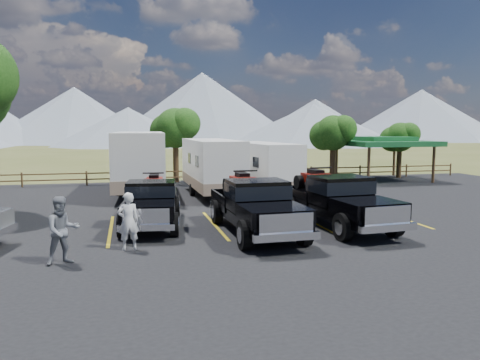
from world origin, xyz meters
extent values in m
plane|color=#4A5323|center=(0.00, 0.00, 0.00)|extent=(320.00, 320.00, 0.00)
cube|color=black|center=(0.00, 3.00, 0.02)|extent=(44.00, 34.00, 0.04)
cube|color=gold|center=(-6.00, 4.00, 0.04)|extent=(0.12, 5.50, 0.01)
cube|color=gold|center=(-2.00, 4.00, 0.04)|extent=(0.12, 5.50, 0.01)
cube|color=gold|center=(2.00, 4.00, 0.04)|extent=(0.12, 5.50, 0.01)
cube|color=gold|center=(6.00, 4.00, 0.04)|extent=(0.12, 5.50, 0.01)
cylinder|color=black|center=(9.00, 17.00, 1.40)|extent=(0.39, 0.39, 2.80)
sphere|color=#153F0F|center=(9.00, 17.00, 3.50)|extent=(2.52, 2.52, 2.52)
sphere|color=#153F0F|center=(9.54, 16.55, 3.77)|extent=(1.98, 1.98, 1.98)
sphere|color=#153F0F|center=(8.50, 17.40, 3.32)|extent=(2.16, 2.16, 2.16)
cylinder|color=black|center=(15.00, 18.00, 1.26)|extent=(0.38, 0.38, 2.52)
sphere|color=#153F0F|center=(15.00, 18.00, 3.15)|extent=(2.24, 2.24, 2.24)
sphere|color=#153F0F|center=(15.48, 17.60, 3.39)|extent=(1.76, 1.76, 1.76)
sphere|color=#153F0F|center=(14.55, 18.35, 2.99)|extent=(1.92, 1.92, 1.92)
cylinder|color=black|center=(-2.00, 19.00, 1.54)|extent=(0.41, 0.41, 3.08)
sphere|color=#153F0F|center=(-2.00, 19.00, 3.85)|extent=(2.80, 2.80, 2.80)
sphere|color=#153F0F|center=(-1.40, 18.50, 4.15)|extent=(2.20, 2.20, 2.20)
sphere|color=#153F0F|center=(-2.56, 19.44, 3.65)|extent=(2.40, 2.40, 2.40)
cylinder|color=brown|center=(-12.00, 18.50, 0.50)|extent=(0.12, 0.12, 1.00)
cylinder|color=brown|center=(-8.00, 18.50, 0.50)|extent=(0.12, 0.12, 1.00)
cylinder|color=brown|center=(-4.00, 18.50, 0.50)|extent=(0.12, 0.12, 1.00)
cylinder|color=brown|center=(0.00, 18.50, 0.50)|extent=(0.12, 0.12, 1.00)
cylinder|color=brown|center=(4.00, 18.50, 0.50)|extent=(0.12, 0.12, 1.00)
cylinder|color=brown|center=(8.00, 18.50, 0.50)|extent=(0.12, 0.12, 1.00)
cylinder|color=brown|center=(12.00, 18.50, 0.50)|extent=(0.12, 0.12, 1.00)
cylinder|color=brown|center=(16.00, 18.50, 0.50)|extent=(0.12, 0.12, 1.00)
cylinder|color=brown|center=(20.00, 18.50, 0.50)|extent=(0.12, 0.12, 1.00)
cube|color=brown|center=(2.00, 18.50, 0.45)|extent=(36.00, 0.06, 0.08)
cube|color=brown|center=(2.00, 18.50, 0.85)|extent=(36.00, 0.06, 0.08)
cylinder|color=brown|center=(10.50, 14.50, 1.30)|extent=(0.20, 0.20, 2.60)
cylinder|color=brown|center=(10.50, 19.50, 1.30)|extent=(0.20, 0.20, 2.60)
cylinder|color=brown|center=(15.50, 14.50, 1.30)|extent=(0.20, 0.20, 2.60)
cylinder|color=brown|center=(15.50, 19.50, 1.30)|extent=(0.20, 0.20, 2.60)
cube|color=#1A5C2D|center=(13.00, 17.00, 2.75)|extent=(6.20, 6.20, 0.35)
cube|color=#1A5C2D|center=(13.00, 17.00, 3.05)|extent=(3.50, 3.50, 0.35)
cone|color=gray|center=(-18.00, 112.00, 7.00)|extent=(44.00, 44.00, 14.00)
cone|color=gray|center=(14.00, 108.00, 9.00)|extent=(52.00, 52.00, 18.00)
cone|color=gray|center=(48.00, 114.00, 6.00)|extent=(40.00, 40.00, 12.00)
cone|color=gray|center=(80.00, 110.00, 7.50)|extent=(50.00, 50.00, 15.00)
cone|color=gray|center=(-5.00, 87.00, 4.00)|extent=(32.00, 32.00, 8.00)
cone|color=gray|center=(35.00, 84.00, 4.50)|extent=(40.00, 40.00, 9.00)
cube|color=black|center=(-4.43, 4.42, 0.65)|extent=(2.41, 5.69, 0.35)
cube|color=black|center=(-4.64, 2.57, 1.01)|extent=(2.05, 1.95, 0.48)
cube|color=black|center=(-4.44, 4.31, 1.35)|extent=(1.98, 1.71, 0.97)
cube|color=black|center=(-4.44, 4.31, 1.49)|extent=(2.03, 1.77, 0.44)
cube|color=black|center=(-4.22, 6.15, 0.92)|extent=(2.12, 2.53, 0.53)
cube|color=silver|center=(-4.76, 1.59, 0.96)|extent=(1.55, 0.26, 0.53)
cube|color=silver|center=(-4.76, 1.53, 0.59)|extent=(1.91, 0.39, 0.21)
cube|color=silver|center=(-4.09, 7.31, 0.59)|extent=(1.90, 0.37, 0.21)
cylinder|color=black|center=(-5.55, 2.62, 0.48)|extent=(0.39, 0.90, 0.87)
cylinder|color=black|center=(-3.74, 2.41, 0.48)|extent=(0.39, 0.90, 0.87)
cylinder|color=black|center=(-5.11, 6.43, 0.48)|extent=(0.39, 0.90, 0.87)
cylinder|color=black|center=(-3.30, 6.22, 0.48)|extent=(0.39, 0.90, 0.87)
cube|color=maroon|center=(-4.22, 6.15, 1.57)|extent=(0.82, 1.33, 0.34)
cube|color=black|center=(-4.22, 6.15, 1.81)|extent=(0.47, 0.77, 0.17)
cube|color=maroon|center=(-4.29, 5.62, 1.67)|extent=(0.81, 0.43, 0.21)
cylinder|color=black|center=(-4.28, 5.72, 2.01)|extent=(0.87, 0.16, 0.06)
cylinder|color=black|center=(-4.72, 5.67, 1.38)|extent=(0.31, 0.57, 0.54)
cylinder|color=black|center=(-3.85, 5.57, 1.38)|extent=(0.31, 0.57, 0.54)
cylinder|color=black|center=(-4.60, 6.73, 1.38)|extent=(0.31, 0.57, 0.54)
cylinder|color=black|center=(-3.73, 6.63, 1.38)|extent=(0.31, 0.57, 0.54)
cube|color=black|center=(-0.80, 2.18, 0.71)|extent=(2.10, 6.14, 0.39)
cube|color=black|center=(-0.76, 0.12, 1.11)|extent=(2.10, 1.97, 0.54)
cube|color=black|center=(-0.80, 2.05, 1.49)|extent=(2.05, 1.71, 1.07)
cube|color=black|center=(-0.80, 2.05, 1.65)|extent=(2.09, 1.78, 0.48)
cube|color=black|center=(-0.84, 4.11, 1.01)|extent=(2.11, 2.61, 0.59)
cube|color=silver|center=(-0.73, -0.97, 1.06)|extent=(1.71, 0.12, 0.59)
cube|color=silver|center=(-0.73, -1.03, 0.65)|extent=(2.10, 0.24, 0.24)
cube|color=silver|center=(-0.87, 5.39, 0.65)|extent=(2.10, 0.22, 0.24)
cylinder|color=black|center=(-1.76, 0.04, 0.52)|extent=(0.34, 0.97, 0.96)
cylinder|color=black|center=(0.25, 0.08, 0.52)|extent=(0.34, 0.97, 0.96)
cylinder|color=black|center=(-1.85, 4.28, 0.52)|extent=(0.34, 0.97, 0.96)
cylinder|color=black|center=(0.16, 4.32, 0.52)|extent=(0.34, 0.97, 0.96)
cube|color=maroon|center=(-0.84, 4.11, 1.73)|extent=(0.78, 1.41, 0.37)
cube|color=black|center=(-0.84, 4.11, 2.00)|extent=(0.45, 0.81, 0.19)
cube|color=maroon|center=(-0.83, 3.52, 1.84)|extent=(0.86, 0.39, 0.24)
cylinder|color=black|center=(-0.83, 3.62, 2.21)|extent=(0.96, 0.09, 0.06)
cylinder|color=black|center=(-1.31, 3.51, 1.52)|extent=(0.29, 0.61, 0.60)
cylinder|color=black|center=(-0.35, 3.53, 1.52)|extent=(0.29, 0.61, 0.60)
cylinder|color=black|center=(-1.34, 4.68, 1.52)|extent=(0.29, 0.61, 0.60)
cylinder|color=black|center=(-0.38, 4.70, 1.52)|extent=(0.29, 0.61, 0.60)
cube|color=black|center=(2.63, 2.58, 0.72)|extent=(2.45, 6.28, 0.39)
cube|color=black|center=(2.79, 0.51, 1.12)|extent=(2.21, 2.09, 0.54)
cube|color=black|center=(2.64, 2.45, 1.50)|extent=(2.15, 1.83, 1.08)
cube|color=black|center=(2.64, 2.45, 1.66)|extent=(2.20, 1.90, 0.49)
cube|color=black|center=(2.48, 4.52, 1.02)|extent=(2.26, 2.74, 0.59)
cube|color=silver|center=(2.87, -0.58, 1.07)|extent=(1.73, 0.22, 0.59)
cube|color=silver|center=(2.88, -0.65, 0.66)|extent=(2.12, 0.35, 0.24)
cube|color=silver|center=(2.39, 5.81, 0.66)|extent=(2.12, 0.33, 0.24)
cylinder|color=black|center=(1.78, 0.37, 0.53)|extent=(0.40, 0.99, 0.97)
cylinder|color=black|center=(3.80, 0.53, 0.53)|extent=(0.40, 0.99, 0.97)
cylinder|color=black|center=(1.46, 4.63, 0.53)|extent=(0.40, 0.99, 0.97)
cylinder|color=black|center=(3.48, 4.79, 0.53)|extent=(0.40, 0.99, 0.97)
cube|color=maroon|center=(2.48, 4.52, 1.75)|extent=(0.86, 1.46, 0.38)
cube|color=black|center=(2.48, 4.52, 2.02)|extent=(0.49, 0.84, 0.19)
cube|color=maroon|center=(2.53, 3.92, 1.85)|extent=(0.89, 0.44, 0.24)
cylinder|color=black|center=(2.52, 4.03, 2.23)|extent=(0.97, 0.14, 0.06)
cylinder|color=black|center=(2.04, 3.89, 1.53)|extent=(0.33, 0.62, 0.60)
cylinder|color=black|center=(3.01, 3.96, 1.53)|extent=(0.33, 0.62, 0.60)
cylinder|color=black|center=(1.95, 5.07, 1.53)|extent=(0.33, 0.62, 0.60)
cylinder|color=black|center=(2.92, 5.15, 1.53)|extent=(0.33, 0.62, 0.60)
cube|color=silver|center=(-4.64, 13.11, 2.14)|extent=(3.03, 8.39, 2.98)
cube|color=gray|center=(-4.64, 13.11, 0.98)|extent=(3.06, 8.43, 0.66)
cube|color=black|center=(-6.07, 11.11, 2.43)|extent=(0.07, 0.99, 0.66)
cube|color=black|center=(-3.40, 10.98, 2.43)|extent=(0.07, 0.99, 0.66)
cylinder|color=black|center=(-5.87, 13.50, 0.43)|extent=(0.31, 0.78, 0.77)
cylinder|color=black|center=(-3.38, 13.38, 0.43)|extent=(0.31, 0.78, 0.77)
cube|color=black|center=(-4.88, 7.99, 0.59)|extent=(0.23, 1.99, 0.11)
cube|color=silver|center=(-0.68, 11.87, 1.89)|extent=(2.51, 7.37, 2.63)
cube|color=gray|center=(-0.68, 11.87, 0.87)|extent=(2.53, 7.40, 0.59)
cube|color=black|center=(-1.82, 10.01, 2.16)|extent=(0.04, 0.88, 0.59)
cube|color=black|center=(0.54, 10.07, 2.16)|extent=(0.04, 0.88, 0.59)
cylinder|color=black|center=(-1.79, 12.14, 0.38)|extent=(0.26, 0.69, 0.68)
cylinder|color=black|center=(0.41, 12.19, 0.38)|extent=(0.26, 0.69, 0.68)
cube|color=black|center=(-0.58, 7.34, 0.53)|extent=(0.16, 1.76, 0.10)
cube|color=silver|center=(2.34, 12.19, 1.78)|extent=(2.98, 7.06, 2.47)
cube|color=gray|center=(2.34, 12.19, 0.82)|extent=(3.01, 7.10, 0.55)
cube|color=black|center=(1.44, 10.36, 2.02)|extent=(0.11, 0.82, 0.55)
cube|color=black|center=(3.64, 10.62, 2.02)|extent=(0.11, 0.82, 0.55)
cylinder|color=black|center=(1.28, 12.34, 0.36)|extent=(0.30, 0.66, 0.64)
cylinder|color=black|center=(3.33, 12.58, 0.36)|extent=(0.30, 0.66, 0.64)
cube|color=black|center=(2.84, 7.97, 0.50)|extent=(0.30, 1.65, 0.09)
cube|color=silver|center=(-9.27, 1.86, 0.62)|extent=(0.58, 1.97, 0.22)
imported|color=silver|center=(-5.33, 0.91, 0.96)|extent=(0.74, 0.55, 1.84)
imported|color=slate|center=(-7.15, -0.22, 1.01)|extent=(1.14, 1.02, 1.94)
camera|label=1|loc=(-5.30, -14.01, 3.91)|focal=35.00mm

